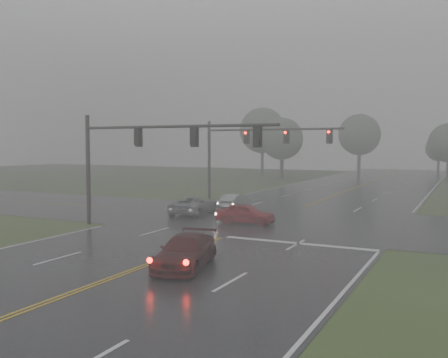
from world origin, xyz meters
The scene contains 14 objects.
ground centered at (0.00, 0.00, 0.00)m, with size 180.00×180.00×0.00m, color #32461E.
main_road centered at (0.00, 20.00, 0.00)m, with size 18.00×160.00×0.02m, color black.
cross_street centered at (0.00, 22.00, 0.00)m, with size 120.00×14.00×0.02m, color black.
stop_bar centered at (4.50, 14.40, 0.00)m, with size 8.50×0.50×0.01m, color silver.
sedan_maroon centered at (1.74, 7.17, 0.00)m, with size 1.94×4.78×1.39m, color #3D0B0B.
sedan_red centered at (-0.81, 19.37, 0.00)m, with size 1.60×3.99×1.36m, color maroon.
sedan_silver centered at (-4.67, 25.97, 0.00)m, with size 1.33×3.80×1.25m, color gray.
car_grey centered at (-6.19, 21.68, 0.00)m, with size 2.38×5.15×1.43m, color slate.
signal_gantry_near centered at (-5.96, 14.54, 5.15)m, with size 13.68×0.32×7.30m.
signal_gantry_far centered at (-6.13, 31.70, 5.34)m, with size 13.26×0.39×7.62m.
tree_nw_a centered at (-13.19, 60.75, 6.19)m, with size 6.41×6.41×9.42m.
tree_n_mid centered at (-5.01, 77.90, 7.03)m, with size 7.27×7.27×10.68m.
tree_nw_b centered at (-20.38, 70.61, 7.77)m, with size 8.04×8.04×11.80m.
tree_n_far centered at (7.23, 89.16, 4.56)m, with size 4.73×4.73×6.94m.
Camera 1 is at (12.77, -11.21, 5.37)m, focal length 40.00 mm.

